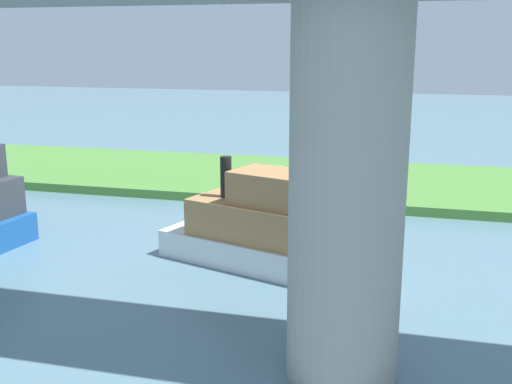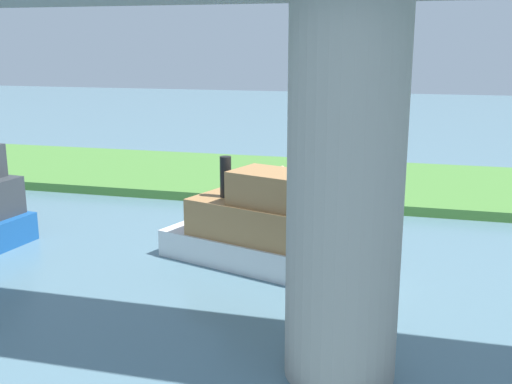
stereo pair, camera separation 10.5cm
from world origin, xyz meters
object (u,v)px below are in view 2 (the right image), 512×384
object	(u,v)px
person_on_bank	(282,178)
riverboat_paddlewheel	(313,214)
mooring_post	(225,185)
bridge_pylon	(345,198)
motorboat_white	(267,228)

from	to	relation	value
person_on_bank	riverboat_paddlewheel	size ratio (longest dim) A/B	0.34
riverboat_paddlewheel	mooring_post	bearing A→B (deg)	-29.17
bridge_pylon	mooring_post	size ratio (longest dim) A/B	11.81
motorboat_white	bridge_pylon	bearing A→B (deg)	117.42
bridge_pylon	riverboat_paddlewheel	size ratio (longest dim) A/B	2.29
mooring_post	riverboat_paddlewheel	size ratio (longest dim) A/B	0.19
bridge_pylon	riverboat_paddlewheel	bearing A→B (deg)	-77.35
person_on_bank	mooring_post	size ratio (longest dim) A/B	1.74
person_on_bank	motorboat_white	bearing A→B (deg)	99.38
mooring_post	motorboat_white	size ratio (longest dim) A/B	0.09
mooring_post	motorboat_white	distance (m)	10.38
mooring_post	riverboat_paddlewheel	bearing A→B (deg)	150.83
bridge_pylon	motorboat_white	size ratio (longest dim) A/B	1.11
bridge_pylon	mooring_post	world-z (taller)	bridge_pylon
bridge_pylon	mooring_post	distance (m)	18.94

